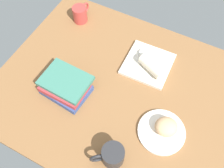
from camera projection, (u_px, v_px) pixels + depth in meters
dining_table at (116, 90)px, 115.64cm from camera, size 110.00×90.00×4.00cm
round_plate at (161, 132)px, 102.29cm from camera, size 19.96×19.96×1.40cm
scone_pastry at (166, 127)px, 99.50cm from camera, size 12.26×11.96×6.07cm
square_plate at (148, 64)px, 119.71cm from camera, size 22.55×22.55×1.60cm
sauce_cup at (144, 54)px, 120.37cm from camera, size 5.24×5.24×2.19cm
breakfast_wrap at (152, 66)px, 114.50cm from camera, size 14.21×10.75×6.09cm
book_stack at (66, 86)px, 109.56cm from camera, size 21.76×18.15×7.98cm
coffee_mug at (112, 155)px, 93.53cm from camera, size 11.99×10.57×8.91cm
second_mug at (80, 14)px, 132.04cm from camera, size 7.65×12.36×8.81cm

